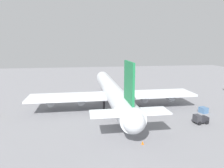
{
  "coord_description": "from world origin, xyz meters",
  "views": [
    {
      "loc": [
        -69.64,
        11.05,
        21.96
      ],
      "look_at": [
        0.0,
        0.0,
        8.17
      ],
      "focal_mm": 32.8,
      "sensor_mm": 36.0,
      "label": 1
    }
  ],
  "objects_px": {
    "cargo_airplane": "(112,91)",
    "cargo_container_fore": "(203,110)",
    "safety_cone_nose": "(104,88)",
    "safety_cone_tail": "(143,143)",
    "maintenance_van": "(200,119)"
  },
  "relations": [
    {
      "from": "cargo_airplane",
      "to": "maintenance_van",
      "type": "xyz_separation_m",
      "value": [
        -19.36,
        -21.99,
        -4.32
      ]
    },
    {
      "from": "maintenance_van",
      "to": "cargo_airplane",
      "type": "bearing_deg",
      "value": 48.65
    },
    {
      "from": "safety_cone_nose",
      "to": "safety_cone_tail",
      "type": "distance_m",
      "value": 58.24
    },
    {
      "from": "cargo_airplane",
      "to": "cargo_container_fore",
      "type": "relative_size",
      "value": 22.36
    },
    {
      "from": "maintenance_van",
      "to": "safety_cone_tail",
      "type": "relative_size",
      "value": 5.11
    },
    {
      "from": "maintenance_van",
      "to": "cargo_container_fore",
      "type": "relative_size",
      "value": 1.44
    },
    {
      "from": "safety_cone_tail",
      "to": "cargo_container_fore",
      "type": "bearing_deg",
      "value": -55.95
    },
    {
      "from": "cargo_airplane",
      "to": "maintenance_van",
      "type": "height_order",
      "value": "cargo_airplane"
    },
    {
      "from": "cargo_airplane",
      "to": "cargo_container_fore",
      "type": "xyz_separation_m",
      "value": [
        -11.16,
        -28.27,
        -4.7
      ]
    },
    {
      "from": "cargo_container_fore",
      "to": "maintenance_van",
      "type": "bearing_deg",
      "value": 142.56
    },
    {
      "from": "maintenance_van",
      "to": "safety_cone_nose",
      "type": "bearing_deg",
      "value": 23.88
    },
    {
      "from": "maintenance_van",
      "to": "safety_cone_nose",
      "type": "xyz_separation_m",
      "value": [
        48.85,
        21.63,
        -1.02
      ]
    },
    {
      "from": "maintenance_van",
      "to": "safety_cone_nose",
      "type": "relative_size",
      "value": 7.58
    },
    {
      "from": "maintenance_van",
      "to": "safety_cone_tail",
      "type": "xyz_separation_m",
      "value": [
        -9.35,
        19.69,
        -0.89
      ]
    },
    {
      "from": "cargo_airplane",
      "to": "safety_cone_nose",
      "type": "relative_size",
      "value": 117.52
    }
  ]
}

